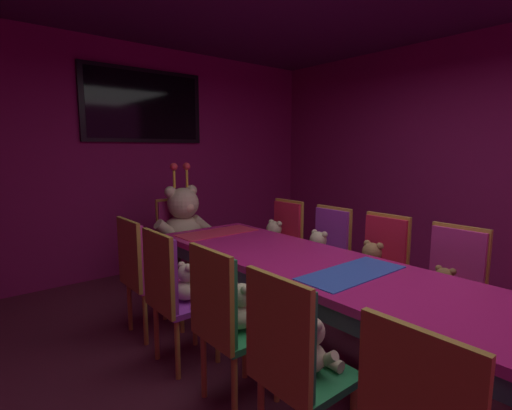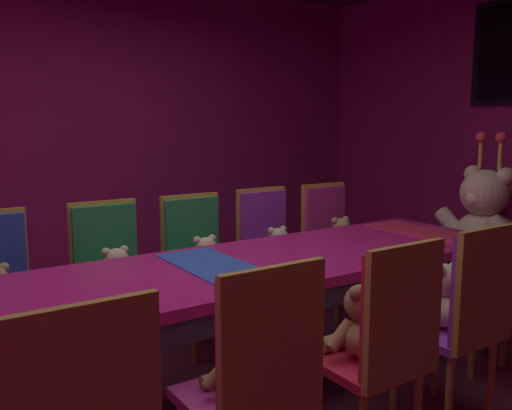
{
  "view_description": "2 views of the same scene",
  "coord_description": "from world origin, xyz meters",
  "px_view_note": "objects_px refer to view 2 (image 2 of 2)",
  "views": [
    {
      "loc": [
        -1.98,
        -1.43,
        1.53
      ],
      "look_at": [
        -0.23,
        0.69,
        1.13
      ],
      "focal_mm": 26.82,
      "sensor_mm": 36.0,
      "label": 1
    },
    {
      "loc": [
        2.2,
        -1.25,
        1.42
      ],
      "look_at": [
        -0.11,
        0.31,
        1.01
      ],
      "focal_mm": 37.13,
      "sensor_mm": 36.0,
      "label": 2
    }
  ],
  "objects_px": {
    "chair_left_3": "(196,255)",
    "throne_chair": "(494,239)",
    "teddy_left_3": "(207,262)",
    "teddy_right_3": "(361,325)",
    "chair_right_2": "(260,372)",
    "teddy_right_4": "(442,299)",
    "teddy_right_2": "(238,364)",
    "teddy_left_4": "(279,249)",
    "teddy_left_2": "(117,275)",
    "chair_right_4": "(469,308)",
    "banquet_table": "(217,283)",
    "chair_left_5": "(329,234)",
    "chair_left_4": "(267,243)",
    "king_teddy_bear": "(482,220)",
    "chair_right_3": "(388,336)",
    "teddy_left_5": "(342,239)",
    "chair_left_2": "(109,267)"
  },
  "relations": [
    {
      "from": "teddy_right_2",
      "to": "chair_right_3",
      "type": "distance_m",
      "value": 0.62
    },
    {
      "from": "teddy_left_2",
      "to": "chair_right_4",
      "type": "height_order",
      "value": "chair_right_4"
    },
    {
      "from": "teddy_left_5",
      "to": "teddy_right_4",
      "type": "height_order",
      "value": "teddy_right_4"
    },
    {
      "from": "teddy_right_2",
      "to": "throne_chair",
      "type": "relative_size",
      "value": 0.28
    },
    {
      "from": "teddy_left_5",
      "to": "teddy_right_3",
      "type": "bearing_deg",
      "value": -40.45
    },
    {
      "from": "teddy_left_5",
      "to": "chair_right_2",
      "type": "distance_m",
      "value": 2.29
    },
    {
      "from": "chair_left_3",
      "to": "teddy_right_3",
      "type": "height_order",
      "value": "chair_left_3"
    },
    {
      "from": "chair_right_4",
      "to": "king_teddy_bear",
      "type": "distance_m",
      "value": 1.56
    },
    {
      "from": "teddy_right_4",
      "to": "king_teddy_bear",
      "type": "xyz_separation_m",
      "value": [
        -0.66,
        1.33,
        0.16
      ]
    },
    {
      "from": "teddy_right_3",
      "to": "king_teddy_bear",
      "type": "relative_size",
      "value": 0.37
    },
    {
      "from": "chair_right_2",
      "to": "banquet_table",
      "type": "bearing_deg",
      "value": -19.91
    },
    {
      "from": "teddy_left_3",
      "to": "chair_left_4",
      "type": "relative_size",
      "value": 0.31
    },
    {
      "from": "chair_right_4",
      "to": "banquet_table",
      "type": "bearing_deg",
      "value": 47.21
    },
    {
      "from": "teddy_right_3",
      "to": "teddy_right_4",
      "type": "distance_m",
      "value": 0.56
    },
    {
      "from": "chair_left_3",
      "to": "chair_right_3",
      "type": "relative_size",
      "value": 1.0
    },
    {
      "from": "banquet_table",
      "to": "teddy_left_5",
      "type": "height_order",
      "value": "teddy_left_5"
    },
    {
      "from": "teddy_left_3",
      "to": "teddy_right_3",
      "type": "bearing_deg",
      "value": 0.33
    },
    {
      "from": "chair_left_4",
      "to": "chair_right_2",
      "type": "height_order",
      "value": "same"
    },
    {
      "from": "chair_left_3",
      "to": "chair_left_2",
      "type": "bearing_deg",
      "value": -91.92
    },
    {
      "from": "teddy_right_2",
      "to": "teddy_right_3",
      "type": "distance_m",
      "value": 0.6
    },
    {
      "from": "teddy_left_4",
      "to": "chair_right_3",
      "type": "height_order",
      "value": "chair_right_3"
    },
    {
      "from": "chair_right_3",
      "to": "teddy_left_3",
      "type": "bearing_deg",
      "value": 0.3
    },
    {
      "from": "teddy_left_4",
      "to": "teddy_right_3",
      "type": "relative_size",
      "value": 0.85
    },
    {
      "from": "teddy_right_4",
      "to": "king_teddy_bear",
      "type": "relative_size",
      "value": 0.37
    },
    {
      "from": "teddy_right_2",
      "to": "teddy_right_4",
      "type": "distance_m",
      "value": 1.16
    },
    {
      "from": "teddy_left_2",
      "to": "chair_right_2",
      "type": "relative_size",
      "value": 0.31
    },
    {
      "from": "chair_right_2",
      "to": "teddy_right_4",
      "type": "xyz_separation_m",
      "value": [
        -0.14,
        1.16,
        0.0
      ]
    },
    {
      "from": "throne_chair",
      "to": "chair_left_2",
      "type": "bearing_deg",
      "value": -17.3
    },
    {
      "from": "chair_left_2",
      "to": "teddy_right_4",
      "type": "distance_m",
      "value": 1.87
    },
    {
      "from": "banquet_table",
      "to": "teddy_right_3",
      "type": "distance_m",
      "value": 0.75
    },
    {
      "from": "throne_chair",
      "to": "teddy_right_2",
      "type": "bearing_deg",
      "value": 13.95
    },
    {
      "from": "chair_left_4",
      "to": "teddy_right_2",
      "type": "relative_size",
      "value": 3.6
    },
    {
      "from": "banquet_table",
      "to": "teddy_right_3",
      "type": "xyz_separation_m",
      "value": [
        0.68,
        0.31,
        -0.06
      ]
    },
    {
      "from": "chair_left_4",
      "to": "teddy_right_4",
      "type": "bearing_deg",
      "value": -0.8
    },
    {
      "from": "chair_left_3",
      "to": "throne_chair",
      "type": "distance_m",
      "value": 2.22
    },
    {
      "from": "chair_left_3",
      "to": "banquet_table",
      "type": "bearing_deg",
      "value": -20.64
    },
    {
      "from": "chair_right_2",
      "to": "teddy_right_2",
      "type": "height_order",
      "value": "chair_right_2"
    },
    {
      "from": "chair_left_5",
      "to": "teddy_right_4",
      "type": "distance_m",
      "value": 1.59
    },
    {
      "from": "teddy_left_2",
      "to": "teddy_right_4",
      "type": "distance_m",
      "value": 1.76
    },
    {
      "from": "teddy_left_4",
      "to": "teddy_right_3",
      "type": "xyz_separation_m",
      "value": [
        1.38,
        -0.58,
        0.02
      ]
    },
    {
      "from": "chair_right_2",
      "to": "chair_left_2",
      "type": "bearing_deg",
      "value": -0.8
    },
    {
      "from": "teddy_right_3",
      "to": "throne_chair",
      "type": "distance_m",
      "value": 2.17
    },
    {
      "from": "chair_right_3",
      "to": "throne_chair",
      "type": "distance_m",
      "value": 2.22
    },
    {
      "from": "teddy_right_2",
      "to": "chair_right_4",
      "type": "xyz_separation_m",
      "value": [
        0.15,
        1.16,
        0.03
      ]
    },
    {
      "from": "teddy_left_2",
      "to": "king_teddy_bear",
      "type": "xyz_separation_m",
      "value": [
        0.68,
        2.47,
        0.17
      ]
    },
    {
      "from": "teddy_left_2",
      "to": "teddy_right_3",
      "type": "relative_size",
      "value": 0.88
    },
    {
      "from": "chair_left_3",
      "to": "chair_right_3",
      "type": "height_order",
      "value": "same"
    },
    {
      "from": "chair_left_3",
      "to": "throne_chair",
      "type": "relative_size",
      "value": 1.0
    },
    {
      "from": "chair_left_5",
      "to": "chair_right_3",
      "type": "bearing_deg",
      "value": -35.07
    },
    {
      "from": "chair_left_3",
      "to": "teddy_left_5",
      "type": "xyz_separation_m",
      "value": [
        0.13,
        1.16,
        -0.01
      ]
    }
  ]
}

